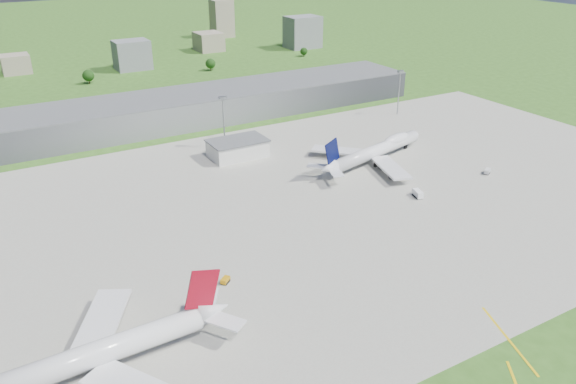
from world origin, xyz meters
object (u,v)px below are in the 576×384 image
airliner_blue_quad (376,151)px  tug_yellow (225,280)px  van_white_far (487,172)px  airliner_red_twin (93,356)px  van_white_near (418,194)px

airliner_blue_quad → tug_yellow: 116.75m
van_white_far → airliner_red_twin: bearing=163.9°
tug_yellow → van_white_far: bearing=-30.9°
tug_yellow → van_white_far: van_white_far is taller
airliner_blue_quad → van_white_far: size_ratio=15.55×
airliner_red_twin → van_white_near: size_ratio=12.11×
van_white_near → van_white_far: bearing=-70.2°
airliner_blue_quad → van_white_near: bearing=-118.1°
airliner_blue_quad → tug_yellow: size_ratio=18.83×
airliner_red_twin → van_white_near: (135.58, 36.84, -4.00)m
tug_yellow → van_white_near: 93.87m
van_white_near → van_white_far: size_ratio=1.34×
airliner_blue_quad → van_white_near: airliner_blue_quad is taller
airliner_red_twin → van_white_far: size_ratio=16.24×
airliner_red_twin → tug_yellow: airliner_red_twin is taller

